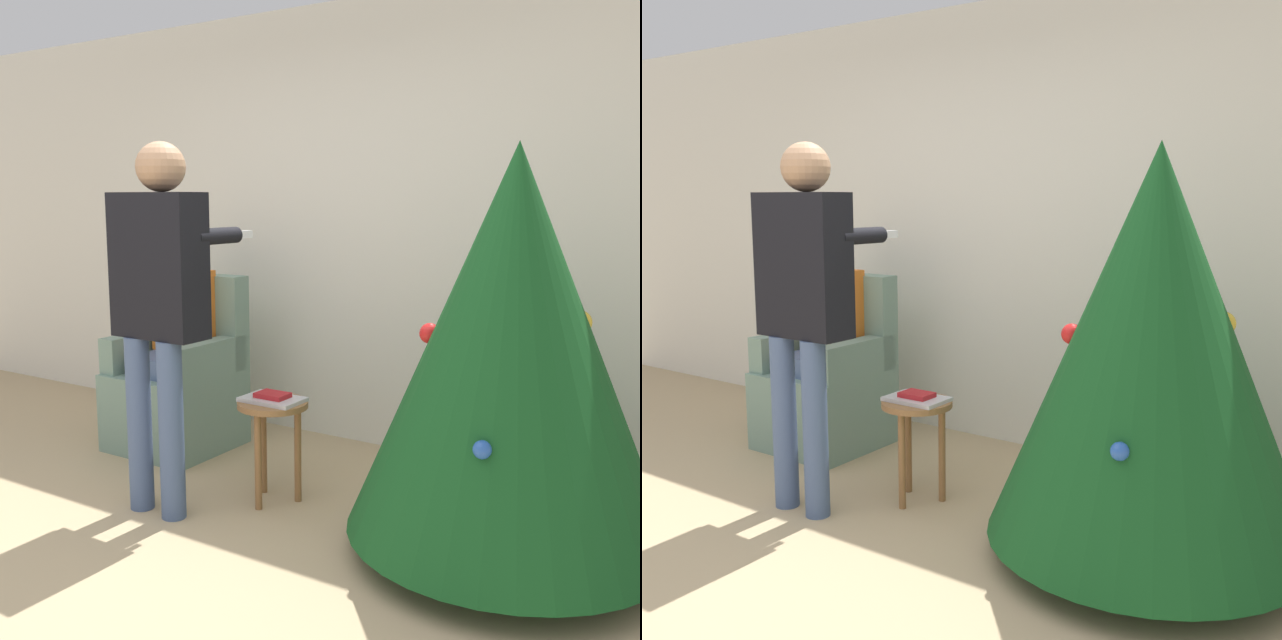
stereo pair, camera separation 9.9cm
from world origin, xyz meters
TOP-DOWN VIEW (x-y plane):
  - ground_plane at (0.00, 0.00)m, footprint 14.00×14.00m
  - wall_back at (0.00, 2.23)m, footprint 8.00×0.06m
  - christmas_tree at (1.28, 1.20)m, footprint 1.37×1.37m
  - armchair at (-0.93, 1.54)m, footprint 0.67×0.66m
  - person_seated at (-0.93, 1.51)m, footprint 0.36×0.46m
  - person_standing at (-0.31, 0.76)m, footprint 0.48×0.57m
  - side_stool at (0.09, 1.13)m, footprint 0.36×0.36m
  - laptop at (0.09, 1.13)m, footprint 0.30×0.21m
  - book at (0.09, 1.13)m, footprint 0.16×0.11m

SIDE VIEW (x-z plane):
  - ground_plane at x=0.00m, z-range 0.00..0.00m
  - armchair at x=-0.93m, z-range -0.16..0.91m
  - side_stool at x=0.09m, z-range 0.16..0.69m
  - laptop at x=0.09m, z-range 0.53..0.55m
  - book at x=0.09m, z-range 0.55..0.57m
  - person_seated at x=-0.93m, z-range 0.07..1.37m
  - christmas_tree at x=1.28m, z-range 0.05..1.82m
  - person_standing at x=-0.31m, z-range 0.20..2.00m
  - wall_back at x=0.00m, z-range 0.00..2.70m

